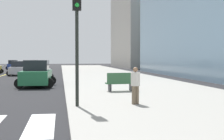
% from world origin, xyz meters
% --- Properties ---
extents(sidewalk_kerb_east, '(10.00, 120.00, 0.15)m').
position_xyz_m(sidewalk_kerb_east, '(12.20, 20.00, 0.07)').
color(sidewalk_kerb_east, '#9E9B93').
rests_on(sidewalk_kerb_east, ground).
extents(lane_divider_paint, '(0.16, 80.00, 0.01)m').
position_xyz_m(lane_divider_paint, '(0.00, 40.00, 0.01)').
color(lane_divider_paint, yellow).
rests_on(lane_divider_paint, ground).
extents(parking_garage_concrete, '(18.00, 24.00, 24.60)m').
position_xyz_m(parking_garage_concrete, '(28.88, 64.87, 12.30)').
color(parking_garage_concrete, '#9E9B93').
rests_on(parking_garage_concrete, ground).
extents(car_white_nearest, '(2.69, 4.19, 1.84)m').
position_xyz_m(car_white_nearest, '(4.94, 24.81, 0.86)').
color(car_white_nearest, silver).
rests_on(car_white_nearest, ground).
extents(car_gray_third, '(2.40, 3.84, 1.71)m').
position_xyz_m(car_gray_third, '(1.76, 59.27, 0.80)').
color(car_gray_third, slate).
rests_on(car_gray_third, ground).
extents(car_blue_fourth, '(2.43, 3.87, 1.72)m').
position_xyz_m(car_blue_fourth, '(-1.65, 55.54, 0.81)').
color(car_blue_fourth, '#2D479E').
rests_on(car_blue_fourth, ground).
extents(car_green_fifth, '(2.90, 4.53, 1.99)m').
position_xyz_m(car_green_fifth, '(5.16, 18.33, 0.93)').
color(car_green_fifth, '#236B42').
rests_on(car_green_fifth, ground).
extents(car_silver_seventh, '(2.54, 3.98, 1.75)m').
position_xyz_m(car_silver_seventh, '(1.88, 34.45, 0.82)').
color(car_silver_seventh, '#B7B7BC').
rests_on(car_silver_seventh, ground).
extents(traffic_light_near_corner, '(0.36, 0.41, 4.98)m').
position_xyz_m(traffic_light_near_corner, '(7.63, 6.90, 3.64)').
color(traffic_light_near_corner, black).
rests_on(traffic_light_near_corner, sidewalk_kerb_east).
extents(park_bench, '(1.85, 0.74, 1.12)m').
position_xyz_m(park_bench, '(10.56, 12.65, 0.69)').
color(park_bench, '#33603D').
rests_on(park_bench, sidewalk_kerb_east).
extents(pedestrian_waiting_east, '(0.40, 0.40, 1.62)m').
position_xyz_m(pedestrian_waiting_east, '(10.17, 7.12, 1.04)').
color(pedestrian_waiting_east, brown).
rests_on(pedestrian_waiting_east, sidewalk_kerb_east).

